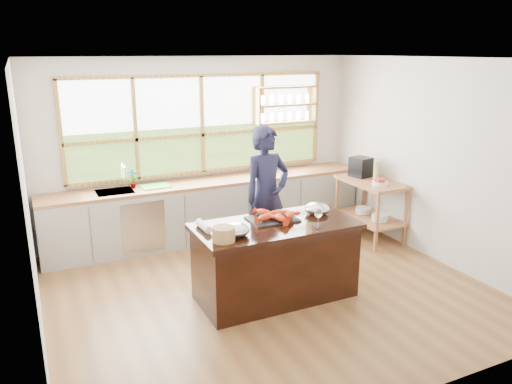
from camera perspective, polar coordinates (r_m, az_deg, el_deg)
ground_plane at (r=6.15m, az=1.30°, el=-11.01°), size 5.00×5.00×0.00m
room_shell at (r=6.04m, az=-0.58°, el=6.09°), size 5.02×4.52×2.71m
back_counter at (r=7.62m, az=-5.34°, el=-1.94°), size 4.90×0.63×0.90m
right_shelf_unit at (r=7.74m, az=12.98°, el=-0.85°), size 0.62×1.10×0.90m
island at (r=5.79m, az=2.22°, el=-7.81°), size 1.85×0.90×0.90m
cook at (r=6.55m, az=1.23°, el=-0.49°), size 0.74×0.55×1.86m
potted_plant at (r=7.23m, az=-13.95°, el=1.49°), size 0.16×0.12×0.28m
cutting_board at (r=7.27m, az=-11.42°, el=0.65°), size 0.41×0.32×0.01m
espresso_machine at (r=7.85m, az=11.88°, el=2.82°), size 0.32×0.33×0.30m
wine_bottle at (r=7.65m, az=13.53°, el=2.35°), size 0.08×0.08×0.29m
fruit_bowl at (r=7.43m, az=13.99°, el=1.12°), size 0.23×0.23×0.11m
slate_board at (r=5.75m, az=1.88°, el=-3.11°), size 0.56×0.41×0.02m
lobster_pile at (r=5.72m, az=2.22°, el=-2.71°), size 0.52×0.48×0.08m
mixing_bowl_left at (r=5.26m, az=-2.33°, el=-4.36°), size 0.30×0.30×0.14m
mixing_bowl_right at (r=5.98m, az=7.02°, el=-1.91°), size 0.30×0.30×0.14m
wine_glass at (r=5.48m, az=7.14°, el=-2.52°), size 0.08×0.08×0.22m
wicker_basket at (r=5.11m, az=-3.72°, el=-4.83°), size 0.24×0.24×0.15m
parchment_roll at (r=5.46m, az=-6.02°, el=-3.89°), size 0.09×0.30×0.08m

